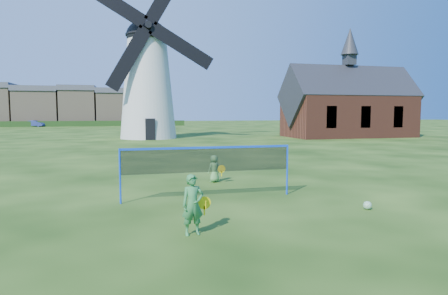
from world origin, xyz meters
The scene contains 9 objects.
ground centered at (0.00, 0.00, 0.00)m, with size 220.00×220.00×0.00m, color black.
windmill centered at (-0.26, 28.55, 5.74)m, with size 12.24×5.45×16.64m.
chapel centered at (20.19, 25.87, 3.16)m, with size 13.30×6.45×11.25m.
badminton_net centered at (-0.31, 0.38, 1.14)m, with size 5.05×0.05×1.55m.
player_girl centered at (-1.34, -2.87, 0.64)m, with size 0.67×0.37×1.27m.
player_boy centered at (0.49, 3.05, 0.50)m, with size 0.64×0.47×0.99m.
play_ball centered at (3.47, -1.91, 0.11)m, with size 0.22×0.22×0.22m, color green.
hedge centered at (-22.00, 66.00, 0.50)m, with size 62.00×0.80×1.00m, color #193814.
car_right centered at (-17.98, 65.98, 0.56)m, with size 1.19×3.42×1.13m, color navy.
Camera 1 is at (-2.71, -10.74, 2.54)m, focal length 31.41 mm.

